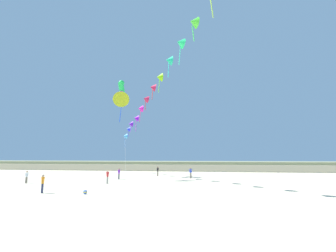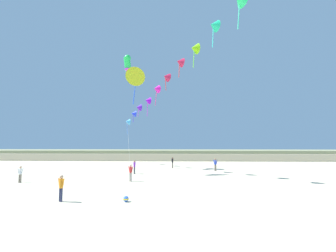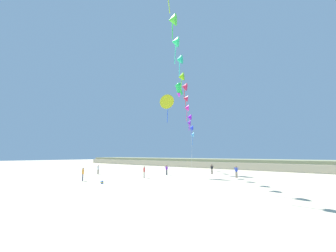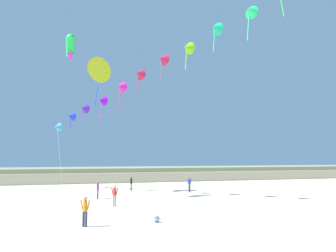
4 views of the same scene
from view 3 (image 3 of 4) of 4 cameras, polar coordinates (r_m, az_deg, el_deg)
name	(u,v)px [view 3 (image 3 of 4)]	position (r m, az deg, el deg)	size (l,w,h in m)	color
ground_plane	(94,188)	(24.11, -18.23, -14.70)	(240.00, 240.00, 0.00)	beige
dune_ridge	(253,164)	(56.93, 20.75, -9.01)	(120.00, 12.92, 2.13)	beige
person_near_left	(98,169)	(40.07, -17.31, -10.33)	(0.54, 0.21, 1.54)	#726656
person_near_right	(212,168)	(39.39, 11.08, -10.53)	(0.32, 0.54, 1.60)	#726656
person_mid_center	(236,171)	(33.89, 16.96, -10.85)	(0.58, 0.23, 1.66)	#726656
person_far_left	(167,169)	(36.85, -0.35, -10.90)	(0.23, 0.56, 1.60)	#474C56
person_far_right	(83,173)	(30.44, -20.80, -11.14)	(0.56, 0.33, 1.66)	#282D4C
person_far_center	(144,171)	(32.49, -6.08, -11.30)	(0.53, 0.37, 1.66)	gray
kite_banner_string	(182,76)	(30.23, 3.60, 12.58)	(22.86, 35.53, 19.86)	#42A4E3
large_kite_low_lead	(179,89)	(45.14, 2.82, 9.28)	(1.14, 1.83, 3.01)	#22D954
large_kite_mid_trail	(168,102)	(38.24, -0.11, 6.03)	(2.71, 1.90, 4.74)	yellow
beach_ball	(102,182)	(27.01, -16.43, -13.54)	(0.36, 0.36, 0.36)	blue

